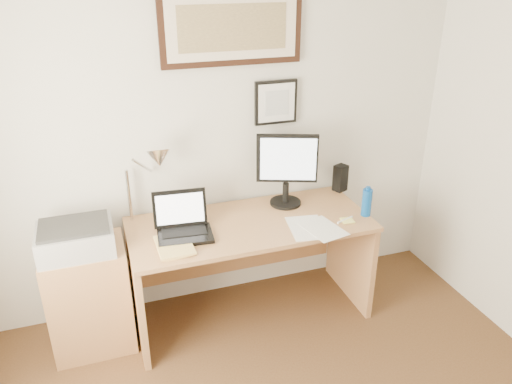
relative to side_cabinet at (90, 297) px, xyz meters
name	(u,v)px	position (x,y,z in m)	size (l,w,h in m)	color
wall_back	(212,136)	(0.92, 0.32, 0.89)	(3.50, 0.02, 2.50)	silver
side_cabinet	(90,297)	(0.00, 0.00, 0.00)	(0.50, 0.40, 0.73)	#A67145
water_bottle	(367,202)	(1.85, -0.20, 0.48)	(0.07, 0.07, 0.19)	#0C499E
bottle_cap	(368,188)	(1.85, -0.20, 0.59)	(0.03, 0.03, 0.02)	#0C499E
speaker	(340,178)	(1.87, 0.22, 0.49)	(0.09, 0.08, 0.20)	black
paper_sheet_a	(307,228)	(1.40, -0.24, 0.39)	(0.23, 0.33, 0.00)	white
paper_sheet_b	(323,229)	(1.49, -0.29, 0.39)	(0.21, 0.30, 0.00)	white
sticky_pad	(347,220)	(1.69, -0.24, 0.39)	(0.08, 0.08, 0.01)	#FFFB78
marker_pen	(345,220)	(1.67, -0.23, 0.39)	(0.02, 0.02, 0.14)	white
book	(157,249)	(0.43, -0.21, 0.40)	(0.21, 0.29, 0.02)	#E5C26B
desk	(247,246)	(1.07, 0.04, 0.15)	(1.60, 0.70, 0.75)	#A67145
laptop	(183,226)	(0.62, -0.06, 0.44)	(0.36, 0.33, 0.26)	black
lcd_monitor	(287,166)	(1.39, 0.13, 0.68)	(0.41, 0.22, 0.52)	black
printer	(76,238)	(-0.02, -0.02, 0.45)	(0.44, 0.34, 0.18)	#A3A3A6
desk_lamp	(156,161)	(0.51, 0.13, 0.82)	(0.29, 0.27, 0.53)	silver
picture_large	(232,27)	(1.07, 0.29, 1.59)	(0.92, 0.04, 0.47)	black
picture_small	(276,102)	(1.37, 0.29, 1.09)	(0.30, 0.03, 0.30)	black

